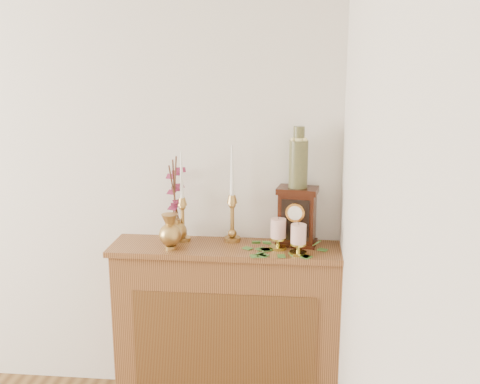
# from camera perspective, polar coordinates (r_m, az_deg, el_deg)

# --- Properties ---
(console_shelf) EXTENTS (1.24, 0.34, 0.93)m
(console_shelf) POSITION_cam_1_polar(r_m,az_deg,el_deg) (3.18, -1.30, -13.93)
(console_shelf) COLOR brown
(console_shelf) RESTS_ON ground
(candlestick_left) EXTENTS (0.08, 0.08, 0.49)m
(candlestick_left) POSITION_cam_1_polar(r_m,az_deg,el_deg) (3.04, -5.87, -2.05)
(candlestick_left) COLOR #AE8D45
(candlestick_left) RESTS_ON console_shelf
(candlestick_center) EXTENTS (0.09, 0.09, 0.53)m
(candlestick_center) POSITION_cam_1_polar(r_m,az_deg,el_deg) (3.01, -0.80, -1.89)
(candlestick_center) COLOR #AE8D45
(candlestick_center) RESTS_ON console_shelf
(bud_vase) EXTENTS (0.12, 0.12, 0.19)m
(bud_vase) POSITION_cam_1_polar(r_m,az_deg,el_deg) (2.92, -7.12, -4.07)
(bud_vase) COLOR #AE8D45
(bud_vase) RESTS_ON console_shelf
(ginger_jar) EXTENTS (0.20, 0.21, 0.48)m
(ginger_jar) POSITION_cam_1_polar(r_m,az_deg,el_deg) (3.04, -6.54, -1.01)
(ginger_jar) COLOR #AE8D45
(ginger_jar) RESTS_ON console_shelf
(pillar_candle_left) EXTENTS (0.09, 0.09, 0.17)m
(pillar_candle_left) POSITION_cam_1_polar(r_m,az_deg,el_deg) (2.92, 3.90, -4.10)
(pillar_candle_left) COLOR gold
(pillar_candle_left) RESTS_ON console_shelf
(pillar_candle_right) EXTENTS (0.09, 0.09, 0.17)m
(pillar_candle_right) POSITION_cam_1_polar(r_m,az_deg,el_deg) (2.84, 5.95, -4.66)
(pillar_candle_right) COLOR gold
(pillar_candle_right) RESTS_ON console_shelf
(ivy_garland) EXTENTS (0.43, 0.18, 0.08)m
(ivy_garland) POSITION_cam_1_polar(r_m,az_deg,el_deg) (2.88, 4.66, -5.99)
(ivy_garland) COLOR #376125
(ivy_garland) RESTS_ON console_shelf
(mantel_clock) EXTENTS (0.23, 0.18, 0.31)m
(mantel_clock) POSITION_cam_1_polar(r_m,az_deg,el_deg) (2.98, 5.81, -2.51)
(mantel_clock) COLOR black
(mantel_clock) RESTS_ON console_shelf
(ceramic_vase) EXTENTS (0.10, 0.10, 0.32)m
(ceramic_vase) POSITION_cam_1_polar(r_m,az_deg,el_deg) (2.91, 5.96, 3.21)
(ceramic_vase) COLOR #162D20
(ceramic_vase) RESTS_ON mantel_clock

